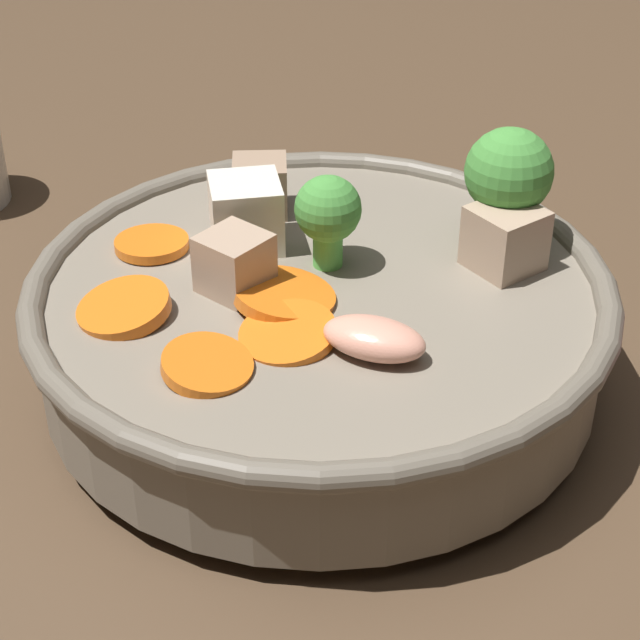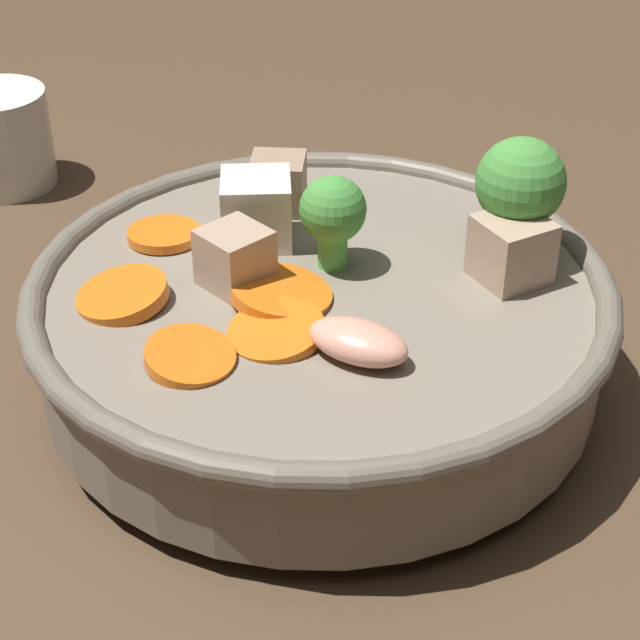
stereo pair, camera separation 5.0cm
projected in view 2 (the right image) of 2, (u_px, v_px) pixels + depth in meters
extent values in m
plane|color=#4C3826|center=(320.00, 386.00, 0.52)|extent=(3.00, 3.00, 0.00)
cylinder|color=slate|center=(320.00, 377.00, 0.51)|extent=(0.14, 0.14, 0.01)
cylinder|color=slate|center=(320.00, 328.00, 0.50)|extent=(0.26, 0.26, 0.05)
torus|color=#685F52|center=(320.00, 286.00, 0.49)|extent=(0.27, 0.27, 0.01)
cylinder|color=brown|center=(320.00, 309.00, 0.49)|extent=(0.24, 0.24, 0.03)
cylinder|color=orange|center=(276.00, 331.00, 0.45)|extent=(0.05, 0.05, 0.01)
cylinder|color=orange|center=(281.00, 294.00, 0.47)|extent=(0.05, 0.05, 0.01)
cylinder|color=orange|center=(164.00, 234.00, 0.52)|extent=(0.05, 0.05, 0.01)
cylinder|color=orange|center=(123.00, 296.00, 0.47)|extent=(0.04, 0.05, 0.01)
cylinder|color=orange|center=(190.00, 357.00, 0.44)|extent=(0.05, 0.05, 0.01)
cylinder|color=#59B84C|center=(333.00, 248.00, 0.50)|extent=(0.01, 0.01, 0.02)
sphere|color=#47933D|center=(333.00, 209.00, 0.48)|extent=(0.03, 0.03, 0.03)
cylinder|color=#59B84C|center=(511.00, 230.00, 0.50)|extent=(0.02, 0.02, 0.02)
sphere|color=#47933D|center=(516.00, 178.00, 0.49)|extent=(0.04, 0.04, 0.04)
cube|color=#9E7F66|center=(287.00, 182.00, 0.54)|extent=(0.03, 0.03, 0.03)
cube|color=tan|center=(512.00, 250.00, 0.48)|extent=(0.04, 0.04, 0.03)
cube|color=silver|center=(256.00, 209.00, 0.51)|extent=(0.04, 0.04, 0.03)
cube|color=tan|center=(235.00, 258.00, 0.48)|extent=(0.04, 0.04, 0.03)
ellipsoid|color=#EA9E84|center=(360.00, 341.00, 0.44)|extent=(0.05, 0.05, 0.02)
cylinder|color=white|center=(0.00, 139.00, 0.68)|extent=(0.06, 0.06, 0.06)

